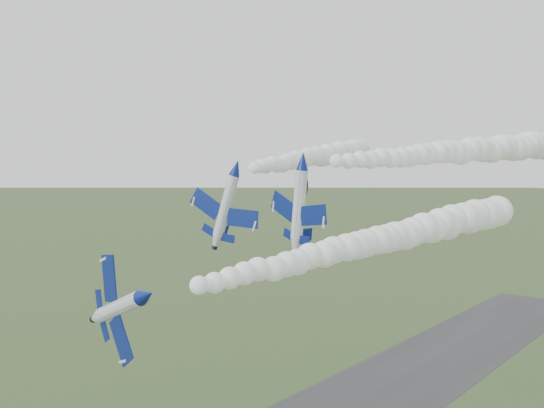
# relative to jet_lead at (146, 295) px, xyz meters

# --- Properties ---
(jet_lead) EXTENTS (5.04, 12.61, 9.71)m
(jet_lead) POSITION_rel_jet_lead_xyz_m (0.00, 0.00, 0.00)
(jet_lead) COLOR silver
(smoke_trail_jet_lead) EXTENTS (13.23, 56.80, 4.59)m
(smoke_trail_jet_lead) POSITION_rel_jet_lead_xyz_m (5.60, 31.18, 2.19)
(smoke_trail_jet_lead) COLOR white
(jet_pair_left) EXTENTS (10.46, 12.81, 4.11)m
(jet_pair_left) POSITION_rel_jet_lead_xyz_m (-13.86, 26.51, 10.80)
(jet_pair_left) COLOR silver
(smoke_trail_jet_pair_left) EXTENTS (16.89, 52.61, 4.47)m
(smoke_trail_jet_pair_left) POSITION_rel_jet_lead_xyz_m (-20.97, 55.67, 12.48)
(smoke_trail_jet_pair_left) COLOR white
(jet_pair_right) EXTENTS (10.93, 12.85, 3.31)m
(jet_pair_right) POSITION_rel_jet_lead_xyz_m (-2.97, 26.69, 11.69)
(jet_pair_right) COLOR silver
(smoke_trail_jet_pair_right) EXTENTS (19.30, 56.78, 4.84)m
(smoke_trail_jet_pair_right) POSITION_rel_jet_lead_xyz_m (5.11, 57.74, 13.16)
(smoke_trail_jet_pair_right) COLOR white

